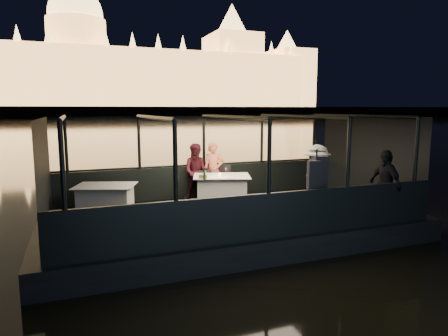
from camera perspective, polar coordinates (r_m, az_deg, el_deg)
name	(u,v)px	position (r m, az deg, el deg)	size (l,w,h in m)	color
river_water	(90,124)	(88.75, -18.59, 6.04)	(500.00, 500.00, 0.00)	black
boat_hull	(230,234)	(9.75, 0.84, -9.37)	(8.60, 4.40, 1.00)	black
boat_deck	(230,214)	(9.61, 0.85, -6.65)	(8.00, 4.00, 0.04)	black
gunwale_port	(204,181)	(11.35, -2.86, -1.89)	(8.00, 0.08, 0.90)	black
gunwale_starboard	(268,216)	(7.73, 6.34, -6.84)	(8.00, 0.08, 0.90)	black
cabin_glass_port	(204,141)	(11.20, -2.90, 3.90)	(8.00, 0.02, 1.40)	#99B2B2
cabin_glass_starboard	(269,156)	(7.51, 6.48, 1.65)	(8.00, 0.02, 1.40)	#99B2B2
cabin_roof_glass	(230,117)	(9.29, 0.88, 7.31)	(8.00, 4.00, 0.02)	#99B2B2
end_wall_fore	(44,176)	(8.76, -24.29, -1.06)	(0.02, 4.00, 2.30)	black
end_wall_aft	(367,159)	(11.46, 19.82, 1.25)	(0.02, 4.00, 2.30)	black
canopy_ribs	(230,166)	(9.38, 0.86, 0.27)	(8.00, 4.00, 2.30)	black
embankment	(79,113)	(218.67, -19.97, 7.37)	(400.00, 140.00, 6.00)	#423D33
parliament_building	(77,47)	(185.50, -20.24, 15.95)	(220.00, 32.00, 60.00)	#F2D18C
dining_table_central	(222,190)	(10.45, -0.33, -3.15)	(1.45, 1.05, 0.77)	white
dining_table_aft	(106,199)	(9.80, -16.53, -4.28)	(1.36, 0.98, 0.72)	white
chair_port_left	(207,185)	(10.77, -2.48, -2.45)	(0.38, 0.38, 0.82)	black
chair_port_right	(225,183)	(11.01, 0.20, -2.21)	(0.43, 0.43, 0.92)	black
coat_stand	(316,186)	(8.44, 12.96, -2.58)	(0.47, 0.37, 1.68)	black
person_woman_coral	(214,172)	(11.06, -1.50, -0.58)	(0.57, 0.38, 1.58)	#DF7051
person_man_maroon	(197,173)	(10.91, -3.87, -0.72)	(0.75, 0.58, 1.56)	#40121B
passenger_stripe	(317,180)	(9.48, 13.13, -1.70)	(1.08, 0.61, 1.68)	silver
passenger_dark	(385,182)	(9.70, 22.01, -1.87)	(0.93, 0.39, 1.58)	black
wine_bottle	(205,174)	(9.78, -2.80, -0.79)	(0.06, 0.06, 0.29)	#14371C
bread_basket	(203,177)	(10.00, -3.01, -1.23)	(0.22, 0.22, 0.09)	olive
amber_candle	(220,175)	(10.26, -0.61, -0.98)	(0.05, 0.05, 0.08)	#F59A3D
plate_near	(232,178)	(10.04, 1.08, -1.37)	(0.24, 0.24, 0.01)	silver
plate_far	(200,177)	(10.16, -3.41, -1.27)	(0.22, 0.22, 0.01)	white
wine_glass_white	(204,175)	(9.94, -2.83, -0.97)	(0.06, 0.06, 0.19)	silver
wine_glass_red	(226,172)	(10.42, 0.29, -0.53)	(0.06, 0.06, 0.18)	silver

